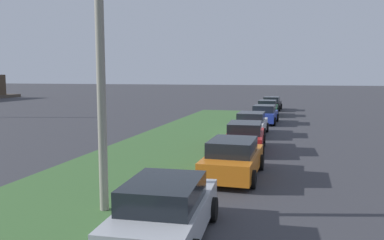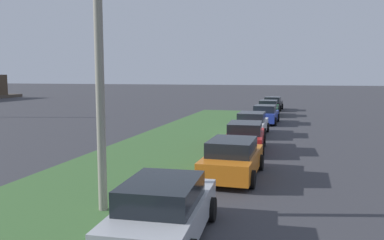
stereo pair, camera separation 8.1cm
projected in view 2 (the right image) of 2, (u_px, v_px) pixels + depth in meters
name	position (u px, v px, depth m)	size (l,w,h in m)	color
grass_median	(80.00, 195.00, 12.31)	(60.00, 6.00, 0.12)	#3D6633
parked_car_silver	(164.00, 210.00, 9.06)	(4.39, 2.21, 1.47)	#B2B5BA
parked_car_orange	(233.00, 159.00, 14.68)	(4.33, 2.08, 1.47)	orange
parked_car_red	(245.00, 137.00, 19.82)	(4.39, 2.20, 1.47)	red
parked_car_white	(252.00, 124.00, 25.11)	(4.30, 2.02, 1.47)	silver
parked_car_blue	(265.00, 114.00, 31.04)	(4.35, 2.12, 1.47)	#23389E
parked_car_green	(268.00, 108.00, 37.02)	(4.32, 2.06, 1.47)	#1E6B38
parked_car_black	(273.00, 104.00, 42.74)	(4.36, 2.14, 1.47)	black
streetlight	(109.00, 54.00, 10.19)	(0.93, 2.84, 7.50)	gray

